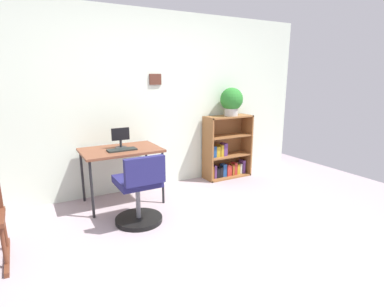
{
  "coord_description": "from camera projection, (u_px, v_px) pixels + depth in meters",
  "views": [
    {
      "loc": [
        -1.58,
        -1.94,
        1.58
      ],
      "look_at": [
        0.25,
        1.31,
        0.64
      ],
      "focal_mm": 28.96,
      "sensor_mm": 36.0,
      "label": 1
    }
  ],
  "objects": [
    {
      "name": "monitor",
      "position": [
        121.0,
        138.0,
        3.83
      ],
      "size": [
        0.22,
        0.14,
        0.25
      ],
      "color": "#262628",
      "rests_on": "desk"
    },
    {
      "name": "bookshelf_low",
      "position": [
        225.0,
        151.0,
        4.9
      ],
      "size": [
        0.76,
        0.3,
        0.98
      ],
      "color": "brown",
      "rests_on": "ground_plane"
    },
    {
      "name": "ground_plane",
      "position": [
        239.0,
        257.0,
        2.78
      ],
      "size": [
        6.24,
        6.24,
        0.0
      ],
      "primitive_type": "plane",
      "color": "#A29197"
    },
    {
      "name": "office_chair",
      "position": [
        139.0,
        193.0,
        3.32
      ],
      "size": [
        0.52,
        0.55,
        0.8
      ],
      "color": "black",
      "rests_on": "ground_plane"
    },
    {
      "name": "wall_back",
      "position": [
        147.0,
        103.0,
        4.3
      ],
      "size": [
        5.2,
        0.12,
        2.43
      ],
      "color": "silver",
      "rests_on": "ground_plane"
    },
    {
      "name": "keyboard",
      "position": [
        122.0,
        150.0,
        3.74
      ],
      "size": [
        0.35,
        0.15,
        0.02
      ],
      "primitive_type": "cube",
      "color": "black",
      "rests_on": "desk"
    },
    {
      "name": "desk",
      "position": [
        121.0,
        153.0,
        3.83
      ],
      "size": [
        0.95,
        0.64,
        0.7
      ],
      "color": "brown",
      "rests_on": "ground_plane"
    },
    {
      "name": "potted_plant_on_shelf",
      "position": [
        232.0,
        101.0,
        4.69
      ],
      "size": [
        0.35,
        0.35,
        0.43
      ],
      "color": "#B7B2A8",
      "rests_on": "bookshelf_low"
    }
  ]
}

